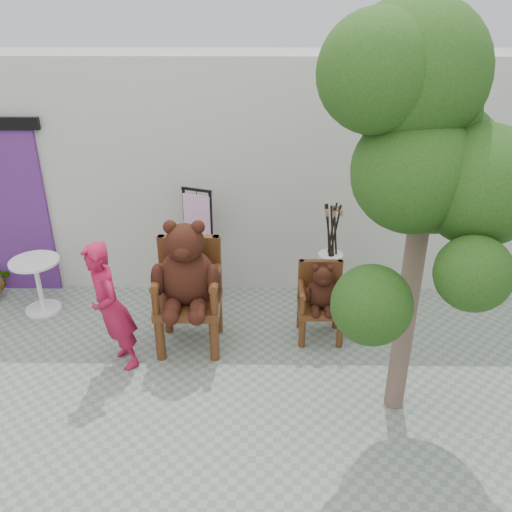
# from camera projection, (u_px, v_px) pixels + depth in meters

# --- Properties ---
(ground_plane) EXTENTS (60.00, 60.00, 0.00)m
(ground_plane) POSITION_uv_depth(u_px,v_px,m) (224.00, 424.00, 5.10)
(ground_plane) COLOR gray
(ground_plane) RESTS_ON ground
(back_wall) EXTENTS (9.00, 1.00, 3.00)m
(back_wall) POSITION_uv_depth(u_px,v_px,m) (236.00, 171.00, 7.21)
(back_wall) COLOR beige
(back_wall) RESTS_ON ground
(doorway) EXTENTS (1.40, 0.11, 2.33)m
(doorway) POSITION_uv_depth(u_px,v_px,m) (1.00, 208.00, 6.93)
(doorway) COLOR #55246E
(doorway) RESTS_ON ground
(chair_big) EXTENTS (0.74, 0.81, 1.54)m
(chair_big) POSITION_uv_depth(u_px,v_px,m) (187.00, 277.00, 5.88)
(chair_big) COLOR #45230E
(chair_big) RESTS_ON ground
(chair_small) EXTENTS (0.52, 0.51, 0.95)m
(chair_small) POSITION_uv_depth(u_px,v_px,m) (321.00, 294.00, 6.16)
(chair_small) COLOR #45230E
(chair_small) RESTS_ON ground
(person) EXTENTS (0.60, 0.64, 1.48)m
(person) POSITION_uv_depth(u_px,v_px,m) (111.00, 307.00, 5.58)
(person) COLOR #AA143B
(person) RESTS_ON ground
(cafe_table) EXTENTS (0.60, 0.60, 0.70)m
(cafe_table) POSITION_uv_depth(u_px,v_px,m) (38.00, 279.00, 6.73)
(cafe_table) COLOR white
(cafe_table) RESTS_ON ground
(display_stand) EXTENTS (0.54, 0.49, 1.51)m
(display_stand) POSITION_uv_depth(u_px,v_px,m) (200.00, 258.00, 6.95)
(display_stand) COLOR black
(display_stand) RESTS_ON ground
(stool_bucket) EXTENTS (0.32, 0.32, 1.45)m
(stool_bucket) POSITION_uv_depth(u_px,v_px,m) (330.00, 267.00, 6.60)
(stool_bucket) COLOR white
(stool_bucket) RESTS_ON ground
(tree) EXTENTS (1.77, 1.98, 3.69)m
(tree) POSITION_uv_depth(u_px,v_px,m) (424.00, 133.00, 4.24)
(tree) COLOR brown
(tree) RESTS_ON ground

